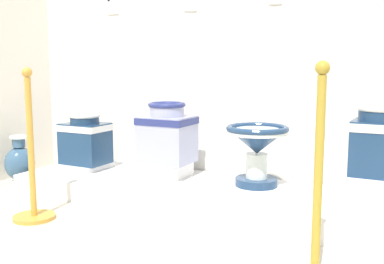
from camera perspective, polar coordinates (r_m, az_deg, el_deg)
The scene contains 14 objects.
display_platform at distance 3.31m, azimuth 1.99°, elevation -7.72°, with size 2.94×0.81×0.14m, color white.
plinth_block_rightmost at distance 3.91m, azimuth -12.82°, elevation -4.08°, with size 0.29×0.37×0.05m, color white.
antique_toilet_rightmost at distance 3.86m, azimuth -12.93°, elevation -0.70°, with size 0.36×0.28×0.41m.
plinth_block_pale_glazed at distance 3.54m, azimuth -3.04°, elevation -4.57°, with size 0.28×0.33×0.12m, color white.
antique_toilet_pale_glazed at distance 3.49m, azimuth -3.07°, elevation -0.04°, with size 0.38×0.31×0.45m.
plinth_block_broad_patterned at distance 3.15m, azimuth 7.86°, elevation -6.93°, with size 0.40×0.31×0.05m, color white.
antique_toilet_broad_patterned at distance 3.08m, azimuth 7.97°, elevation -1.41°, with size 0.41×0.41×0.40m.
plinth_block_squat_floral at distance 3.03m, azimuth 21.60°, elevation -6.66°, with size 0.39×0.31×0.19m, color white.
antique_toilet_squat_floral at distance 2.97m, azimuth 21.92°, elevation -0.78°, with size 0.31×0.28×0.42m.
info_placard_first at distance 4.15m, azimuth -9.68°, elevation 15.06°, with size 0.12×0.01×0.15m.
info_placard_second at distance 3.75m, azimuth -0.22°, elevation 15.58°, with size 0.12×0.01×0.13m.
decorative_vase_corner at distance 4.11m, azimuth -20.34°, elevation -3.51°, with size 0.24×0.24×0.40m.
stanchion_post_near_left at distance 3.13m, azimuth -18.96°, elevation -5.25°, with size 0.26×0.26×0.96m.
stanchion_post_near_right at distance 2.17m, azimuth 15.00°, elevation -10.19°, with size 0.25×0.25×1.00m.
Camera 1 is at (3.22, -0.56, 0.98)m, focal length 43.59 mm.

